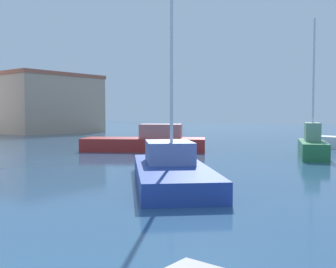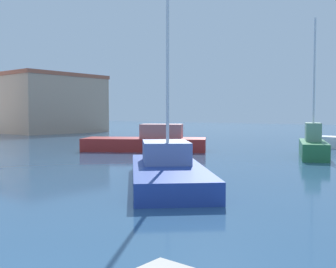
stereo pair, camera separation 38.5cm
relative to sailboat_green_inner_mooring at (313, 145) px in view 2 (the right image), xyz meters
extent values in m
plane|color=#2D5175|center=(-8.49, 15.81, -0.74)|extent=(160.00, 160.00, 0.00)
cube|color=#28703D|center=(-0.04, -0.02, -0.24)|extent=(5.90, 3.62, 0.99)
cube|color=gray|center=(0.16, 0.07, 0.82)|extent=(2.16, 1.59, 1.14)
cylinder|color=silver|center=(-0.04, -0.02, 4.03)|extent=(0.12, 0.12, 7.55)
cube|color=#B22823|center=(-3.43, 11.01, -0.28)|extent=(7.25, 8.99, 0.92)
cube|color=#C4716E|center=(-2.75, 9.97, 0.69)|extent=(3.25, 3.54, 1.02)
cube|color=#233D93|center=(-12.88, 1.10, -0.38)|extent=(7.67, 7.60, 0.72)
cube|color=#6E7DB1|center=(-12.27, 1.70, 0.41)|extent=(3.13, 3.12, 0.87)
cylinder|color=silver|center=(-12.88, 1.10, 4.39)|extent=(0.12, 0.12, 8.82)
cube|color=tan|center=(8.46, 39.02, 3.08)|extent=(13.01, 7.89, 7.63)
cube|color=#B25B42|center=(8.46, 39.02, 7.14)|extent=(13.27, 8.05, 0.50)
camera|label=1|loc=(-25.10, -8.44, 2.00)|focal=42.85mm
camera|label=2|loc=(-24.86, -8.74, 2.00)|focal=42.85mm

